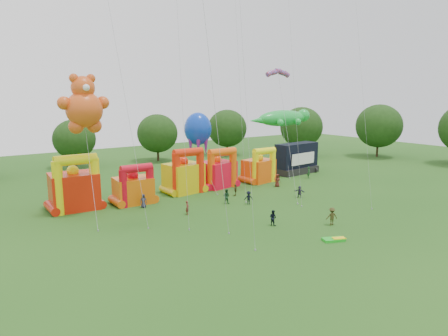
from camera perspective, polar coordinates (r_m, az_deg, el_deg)
ground at (r=36.70m, az=18.36°, el=-11.76°), size 160.00×160.00×0.00m
tree_ring at (r=34.32m, az=16.99°, el=-2.27°), size 121.79×123.87×12.07m
bouncy_castle_0 at (r=50.62m, az=-20.56°, el=-2.73°), size 5.64×4.66×6.80m
bouncy_castle_1 at (r=51.36m, az=-12.75°, el=-2.80°), size 4.69×3.86×5.17m
bouncy_castle_2 at (r=55.84m, az=-5.68°, el=-1.06°), size 5.39×4.57×6.38m
bouncy_castle_3 at (r=59.06m, az=-0.88°, el=-0.55°), size 5.72×4.99×5.92m
bouncy_castle_4 at (r=62.70m, az=5.11°, el=-0.07°), size 5.03×4.32×5.50m
stage_trailer at (r=70.35m, az=10.34°, el=1.32°), size 8.52×3.75×5.30m
teddy_bear_kite at (r=45.79m, az=-18.87°, el=3.39°), size 5.68×9.06×15.88m
gecko_kite at (r=69.56m, az=8.66°, el=4.24°), size 13.77×8.55×10.98m
octopus_kite at (r=59.74m, az=-3.08°, el=2.41°), size 4.39×10.74×10.94m
parafoil_kites at (r=48.38m, az=3.88°, el=6.80°), size 27.35×14.16×29.37m
diamond_kites at (r=46.12m, az=5.79°, el=12.49°), size 24.28×19.59×34.14m
folded_kite_bundle at (r=39.46m, az=15.46°, el=-9.80°), size 2.23×1.70×0.31m
spectator_0 at (r=49.39m, az=-11.44°, el=-4.64°), size 0.96×0.77×1.69m
spectator_1 at (r=45.98m, az=-5.24°, el=-5.67°), size 0.70×0.68×1.61m
spectator_2 at (r=50.27m, az=0.33°, el=-4.07°), size 1.08×1.14×1.86m
spectator_3 at (r=50.02m, az=3.53°, el=-4.26°), size 1.25×1.06×1.68m
spectator_4 at (r=54.19m, az=1.65°, el=-3.15°), size 0.84×0.97×1.57m
spectator_5 at (r=54.16m, az=10.75°, el=-3.35°), size 1.10×1.49×1.56m
spectator_6 at (r=59.84m, az=7.65°, el=-1.77°), size 1.04×0.79×1.90m
spectator_7 at (r=66.76m, az=12.01°, el=-0.61°), size 0.80×0.84×1.94m
spectator_8 at (r=42.44m, az=7.00°, el=-7.06°), size 0.78×0.92×1.65m
spectator_9 at (r=43.67m, az=15.14°, el=-6.67°), size 1.40×1.12×1.90m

